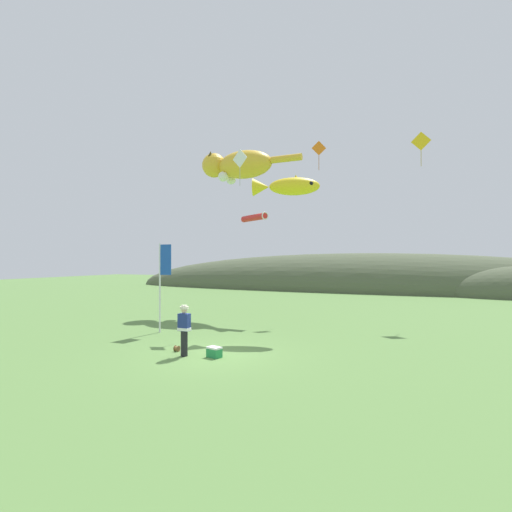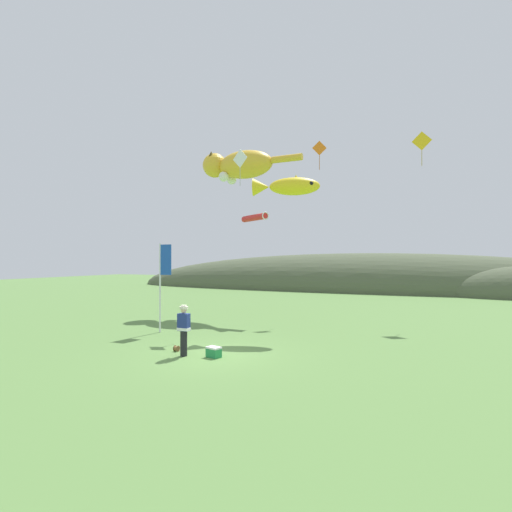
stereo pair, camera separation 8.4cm
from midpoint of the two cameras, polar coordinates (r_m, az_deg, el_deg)
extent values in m
plane|color=#5B8442|center=(14.60, -6.43, -13.85)|extent=(120.00, 120.00, 0.00)
ellipsoid|color=#4C563D|center=(45.82, 14.97, -4.74)|extent=(58.72, 11.08, 8.20)
cylinder|color=black|center=(14.45, -10.12, -12.19)|extent=(0.24, 0.24, 0.88)
cube|color=navy|center=(14.32, -10.11, -9.29)|extent=(0.40, 0.24, 0.60)
cube|color=white|center=(14.36, -10.12, -10.23)|extent=(0.42, 0.26, 0.10)
sphere|color=beige|center=(14.27, -10.11, -7.66)|extent=(0.20, 0.20, 0.20)
cylinder|color=beige|center=(14.26, -10.11, -7.30)|extent=(0.30, 0.30, 0.09)
cylinder|color=beige|center=(14.25, -10.11, -7.06)|extent=(0.20, 0.20, 0.07)
cylinder|color=olive|center=(15.26, -11.13, -12.83)|extent=(0.15, 0.16, 0.16)
cylinder|color=brown|center=(15.30, -11.36, -12.80)|extent=(0.02, 0.22, 0.22)
cylinder|color=brown|center=(15.22, -10.90, -12.87)|extent=(0.02, 0.22, 0.22)
cube|color=#268C4C|center=(14.19, -5.89, -13.61)|extent=(0.55, 0.43, 0.30)
cube|color=white|center=(14.15, -5.89, -12.90)|extent=(0.56, 0.44, 0.06)
cylinder|color=silver|center=(19.05, -13.43, -4.45)|extent=(0.08, 0.08, 4.12)
cube|color=#1E4CB2|center=(18.81, -12.64, -0.51)|extent=(0.60, 0.03, 1.40)
ellipsoid|color=gold|center=(26.42, -1.42, 12.92)|extent=(3.80, 2.05, 1.79)
ellipsoid|color=white|center=(26.43, -1.77, 12.20)|extent=(2.46, 1.14, 0.98)
sphere|color=gold|center=(27.56, -5.83, 12.74)|extent=(1.61, 1.61, 1.61)
cone|color=#503E10|center=(27.34, -6.32, 14.11)|extent=(0.58, 0.58, 0.54)
cone|color=#503E10|center=(28.07, -5.35, 13.72)|extent=(0.58, 0.58, 0.54)
sphere|color=white|center=(26.40, -4.55, 11.25)|extent=(0.64, 0.64, 0.64)
sphere|color=white|center=(27.33, -3.40, 10.84)|extent=(0.64, 0.64, 0.64)
cylinder|color=gold|center=(25.32, 4.53, 13.73)|extent=(1.97, 0.48, 0.43)
ellipsoid|color=yellow|center=(19.20, 5.65, 9.87)|extent=(2.55, 1.56, 0.84)
cone|color=yellow|center=(19.30, 0.86, 9.81)|extent=(0.99, 1.03, 0.84)
cone|color=yellow|center=(19.27, 5.86, 10.92)|extent=(0.49, 0.49, 0.39)
sphere|color=black|center=(18.93, 8.02, 10.24)|extent=(0.20, 0.20, 0.20)
cylinder|color=red|center=(22.97, -0.14, 5.51)|extent=(2.12, 1.58, 0.36)
torus|color=white|center=(22.01, 1.47, 5.77)|extent=(0.29, 0.40, 0.44)
cube|color=orange|center=(25.40, 9.14, 14.98)|extent=(0.81, 0.39, 0.89)
cylinder|color=black|center=(25.41, 9.15, 14.98)|extent=(0.55, 0.27, 0.02)
cube|color=#A95011|center=(25.17, 9.15, 13.02)|extent=(0.03, 0.02, 0.90)
cube|color=white|center=(20.40, -2.17, 13.76)|extent=(0.90, 0.24, 0.93)
cylinder|color=black|center=(20.41, -2.15, 13.75)|extent=(0.61, 0.17, 0.02)
cube|color=#A9A9A9|center=(20.19, -2.17, 11.24)|extent=(0.03, 0.02, 0.90)
cube|color=yellow|center=(25.67, 22.69, 14.94)|extent=(1.09, 0.04, 1.09)
cylinder|color=black|center=(25.68, 22.69, 14.93)|extent=(0.73, 0.03, 0.02)
cube|color=#A98511|center=(25.42, 22.70, 12.77)|extent=(0.03, 0.01, 0.90)
camera|label=1|loc=(0.04, -89.86, 0.00)|focal=28.00mm
camera|label=2|loc=(0.04, 90.14, 0.00)|focal=28.00mm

